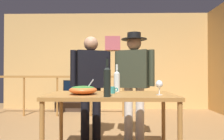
{
  "coord_description": "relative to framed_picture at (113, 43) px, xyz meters",
  "views": [
    {
      "loc": [
        0.3,
        -3.22,
        1.02
      ],
      "look_at": [
        0.25,
        -0.37,
        1.06
      ],
      "focal_mm": 33.77,
      "sensor_mm": 36.0,
      "label": 1
    }
  ],
  "objects": [
    {
      "name": "mug_teal",
      "position": [
        0.05,
        -3.44,
        -1.06
      ],
      "size": [
        0.12,
        0.08,
        0.08
      ],
      "color": "teal",
      "rests_on": "serving_table"
    },
    {
      "name": "tv_console",
      "position": [
        -1.07,
        -0.29,
        -1.66
      ],
      "size": [
        0.9,
        0.4,
        0.42
      ],
      "primitive_type": "cube",
      "color": "#38281E",
      "rests_on": "ground_plane"
    },
    {
      "name": "ground_plane",
      "position": [
        -0.2,
        -2.76,
        -1.87
      ],
      "size": [
        7.64,
        7.64,
        0.0
      ],
      "primitive_type": "plane",
      "color": "olive"
    },
    {
      "name": "wine_bottle_clear",
      "position": [
        0.11,
        -3.22,
        -0.95
      ],
      "size": [
        0.08,
        0.08,
        0.36
      ],
      "color": "silver",
      "rests_on": "serving_table"
    },
    {
      "name": "framed_picture",
      "position": [
        0.0,
        0.0,
        0.0
      ],
      "size": [
        0.43,
        0.03,
        0.4
      ],
      "primitive_type": "cube",
      "color": "#AE4F58"
    },
    {
      "name": "person_standing_left",
      "position": [
        -0.28,
        -2.78,
        -0.94
      ],
      "size": [
        0.59,
        0.37,
        1.58
      ],
      "rotation": [
        0.0,
        0.0,
        3.52
      ],
      "color": "black",
      "rests_on": "ground_plane"
    },
    {
      "name": "stair_railing",
      "position": [
        -0.77,
        -1.02,
        -1.22
      ],
      "size": [
        3.27,
        0.1,
        1.01
      ],
      "color": "#9E6B33",
      "rests_on": "ground_plane"
    },
    {
      "name": "wine_bottle_dark",
      "position": [
        0.01,
        -3.82,
        -0.94
      ],
      "size": [
        0.07,
        0.07,
        0.39
      ],
      "color": "black",
      "rests_on": "serving_table"
    },
    {
      "name": "salad_bowl",
      "position": [
        -0.28,
        -3.57,
        -1.05
      ],
      "size": [
        0.32,
        0.32,
        0.18
      ],
      "color": "#DB5B23",
      "rests_on": "serving_table"
    },
    {
      "name": "serving_table",
      "position": [
        0.05,
        -3.49,
        -1.17
      ],
      "size": [
        1.47,
        0.82,
        0.77
      ],
      "color": "#9E6B33",
      "rests_on": "ground_plane"
    },
    {
      "name": "wine_glass",
      "position": [
        0.58,
        -3.62,
        -0.99
      ],
      "size": [
        0.08,
        0.08,
        0.16
      ],
      "color": "silver",
      "rests_on": "serving_table"
    },
    {
      "name": "mug_red",
      "position": [
        -0.01,
        -3.21,
        -1.06
      ],
      "size": [
        0.11,
        0.07,
        0.08
      ],
      "color": "#B7332D",
      "rests_on": "serving_table"
    },
    {
      "name": "flat_screen_tv",
      "position": [
        -1.07,
        -0.32,
        -1.21
      ],
      "size": [
        0.52,
        0.12,
        0.4
      ],
      "color": "black",
      "rests_on": "tv_console"
    },
    {
      "name": "back_wall",
      "position": [
        -0.2,
        0.06,
        -0.51
      ],
      "size": [
        5.88,
        0.1,
        2.73
      ],
      "primitive_type": "cube",
      "color": "tan",
      "rests_on": "ground_plane"
    },
    {
      "name": "person_standing_right",
      "position": [
        0.38,
        -2.78,
        -0.9
      ],
      "size": [
        0.58,
        0.39,
        1.63
      ],
      "rotation": [
        0.0,
        0.0,
        2.76
      ],
      "color": "beige",
      "rests_on": "ground_plane"
    }
  ]
}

